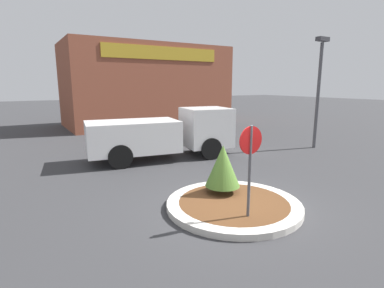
# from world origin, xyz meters

# --- Properties ---
(ground_plane) EXTENTS (120.00, 120.00, 0.00)m
(ground_plane) POSITION_xyz_m (0.00, 0.00, 0.00)
(ground_plane) COLOR #38383A
(traffic_island) EXTENTS (3.52, 3.52, 0.16)m
(traffic_island) POSITION_xyz_m (0.00, 0.00, 0.08)
(traffic_island) COLOR beige
(traffic_island) RESTS_ON ground_plane
(stop_sign) EXTENTS (0.64, 0.07, 2.30)m
(stop_sign) POSITION_xyz_m (-0.26, -0.85, 1.58)
(stop_sign) COLOR #4C4C51
(stop_sign) RESTS_ON ground_plane
(island_shrub) EXTENTS (0.98, 0.98, 1.37)m
(island_shrub) POSITION_xyz_m (0.17, 0.73, 0.95)
(island_shrub) COLOR brown
(island_shrub) RESTS_ON traffic_island
(utility_truck) EXTENTS (6.40, 2.93, 2.14)m
(utility_truck) POSITION_xyz_m (0.78, 5.73, 1.12)
(utility_truck) COLOR white
(utility_truck) RESTS_ON ground_plane
(storefront_building) EXTENTS (12.38, 6.07, 6.11)m
(storefront_building) POSITION_xyz_m (4.74, 16.90, 3.06)
(storefront_building) COLOR brown
(storefront_building) RESTS_ON ground_plane
(light_pole) EXTENTS (0.70, 0.30, 5.39)m
(light_pole) POSITION_xyz_m (8.33, 3.84, 3.23)
(light_pole) COLOR #4C4C51
(light_pole) RESTS_ON ground_plane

